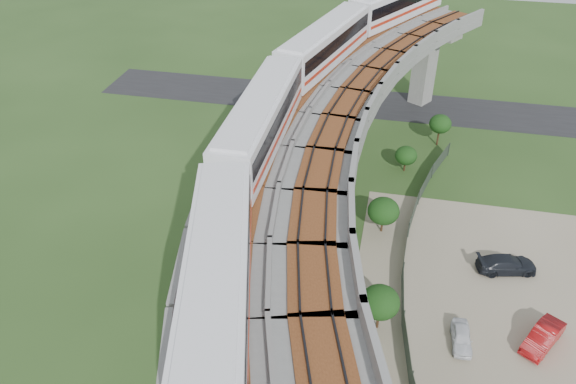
% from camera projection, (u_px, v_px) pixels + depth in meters
% --- Properties ---
extents(ground, '(160.00, 160.00, 0.00)m').
position_uv_depth(ground, '(293.00, 261.00, 44.15)').
color(ground, '#2A471C').
rests_on(ground, ground).
extents(dirt_lot, '(18.00, 26.00, 0.04)m').
position_uv_depth(dirt_lot, '(479.00, 307.00, 40.10)').
color(dirt_lot, gray).
rests_on(dirt_lot, ground).
extents(asphalt_road, '(60.00, 8.00, 0.03)m').
position_uv_depth(asphalt_road, '(343.00, 101.00, 68.34)').
color(asphalt_road, '#232326').
rests_on(asphalt_road, ground).
extents(viaduct, '(19.58, 73.98, 11.40)m').
position_uv_depth(viaduct, '(349.00, 169.00, 38.37)').
color(viaduct, '#99968E').
rests_on(viaduct, ground).
extents(metro_train, '(13.72, 60.96, 3.64)m').
position_uv_depth(metro_train, '(320.00, 84.00, 42.27)').
color(metro_train, white).
rests_on(metro_train, ground).
extents(fence, '(3.87, 38.73, 1.50)m').
position_uv_depth(fence, '(420.00, 272.00, 42.03)').
color(fence, '#2D382D').
rests_on(fence, ground).
extents(tree_0, '(2.28, 2.28, 3.45)m').
position_uv_depth(tree_0, '(440.00, 124.00, 58.06)').
color(tree_0, '#382314').
rests_on(tree_0, ground).
extents(tree_1, '(2.14, 2.14, 2.63)m').
position_uv_depth(tree_1, '(406.00, 156.00, 54.25)').
color(tree_1, '#382314').
rests_on(tree_1, ground).
extents(tree_2, '(2.64, 2.64, 3.24)m').
position_uv_depth(tree_2, '(384.00, 211.00, 46.09)').
color(tree_2, '#382314').
rests_on(tree_2, ground).
extents(tree_3, '(2.63, 2.63, 3.55)m').
position_uv_depth(tree_3, '(380.00, 302.00, 37.15)').
color(tree_3, '#382314').
rests_on(tree_3, ground).
extents(car_white, '(1.41, 3.21, 1.08)m').
position_uv_depth(car_white, '(462.00, 337.00, 37.05)').
color(car_white, white).
rests_on(car_white, dirt_lot).
extents(car_red, '(3.41, 4.21, 1.35)m').
position_uv_depth(car_red, '(543.00, 337.00, 36.90)').
color(car_red, '#A30F10').
rests_on(car_red, dirt_lot).
extents(car_dark, '(4.83, 2.84, 1.31)m').
position_uv_depth(car_dark, '(507.00, 264.00, 42.83)').
color(car_dark, black).
rests_on(car_dark, dirt_lot).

